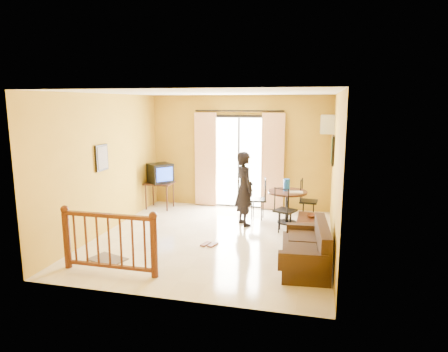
% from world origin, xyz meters
% --- Properties ---
extents(ground, '(5.00, 5.00, 0.00)m').
position_xyz_m(ground, '(0.00, 0.00, 0.00)').
color(ground, beige).
rests_on(ground, ground).
extents(room_shell, '(5.00, 5.00, 5.00)m').
position_xyz_m(room_shell, '(0.00, 0.00, 1.70)').
color(room_shell, white).
rests_on(room_shell, ground).
extents(balcony_door, '(2.25, 0.14, 2.46)m').
position_xyz_m(balcony_door, '(0.00, 2.43, 1.19)').
color(balcony_door, black).
rests_on(balcony_door, ground).
extents(tv_table, '(0.66, 0.55, 0.66)m').
position_xyz_m(tv_table, '(-1.90, 1.87, 0.58)').
color(tv_table, black).
rests_on(tv_table, ground).
extents(television, '(0.71, 0.71, 0.48)m').
position_xyz_m(television, '(-1.87, 1.87, 0.90)').
color(television, black).
rests_on(television, tv_table).
extents(picture_left, '(0.05, 0.42, 0.52)m').
position_xyz_m(picture_left, '(-2.22, -0.20, 1.55)').
color(picture_left, black).
rests_on(picture_left, room_shell).
extents(dining_table, '(0.86, 0.86, 0.72)m').
position_xyz_m(dining_table, '(1.31, 1.39, 0.57)').
color(dining_table, black).
rests_on(dining_table, ground).
extents(water_jug, '(0.14, 0.14, 0.26)m').
position_xyz_m(water_jug, '(1.28, 1.43, 0.85)').
color(water_jug, blue).
rests_on(water_jug, dining_table).
extents(serving_tray, '(0.30, 0.21, 0.02)m').
position_xyz_m(serving_tray, '(1.50, 1.29, 0.73)').
color(serving_tray, beige).
rests_on(serving_tray, dining_table).
extents(dining_chairs, '(1.58, 1.37, 0.95)m').
position_xyz_m(dining_chairs, '(1.24, 1.30, 0.00)').
color(dining_chairs, black).
rests_on(dining_chairs, ground).
extents(air_conditioner, '(0.31, 0.60, 0.40)m').
position_xyz_m(air_conditioner, '(2.09, 1.95, 2.15)').
color(air_conditioner, silver).
rests_on(air_conditioner, room_shell).
extents(botanical_print, '(0.05, 0.50, 0.60)m').
position_xyz_m(botanical_print, '(2.22, 1.30, 1.65)').
color(botanical_print, black).
rests_on(botanical_print, room_shell).
extents(coffee_table, '(0.52, 0.93, 0.41)m').
position_xyz_m(coffee_table, '(1.85, 0.44, 0.28)').
color(coffee_table, black).
rests_on(coffee_table, ground).
extents(bowl, '(0.19, 0.19, 0.06)m').
position_xyz_m(bowl, '(1.85, 0.51, 0.44)').
color(bowl, '#50291B').
rests_on(bowl, coffee_table).
extents(sofa, '(0.83, 1.59, 0.73)m').
position_xyz_m(sofa, '(1.85, -0.98, 0.27)').
color(sofa, black).
rests_on(sofa, ground).
extents(standing_person, '(0.65, 0.70, 1.60)m').
position_xyz_m(standing_person, '(0.42, 1.03, 0.80)').
color(standing_person, black).
rests_on(standing_person, ground).
extents(stair_balustrade, '(1.63, 0.13, 1.04)m').
position_xyz_m(stair_balustrade, '(-1.15, -1.90, 0.56)').
color(stair_balustrade, '#471E0F').
rests_on(stair_balustrade, ground).
extents(doormat, '(0.69, 0.56, 0.02)m').
position_xyz_m(doormat, '(-1.45, -1.47, 0.01)').
color(doormat, '#5A5048').
rests_on(doormat, ground).
extents(sandals, '(0.31, 0.27, 0.03)m').
position_xyz_m(sandals, '(0.03, -0.38, 0.01)').
color(sandals, '#50291B').
rests_on(sandals, ground).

